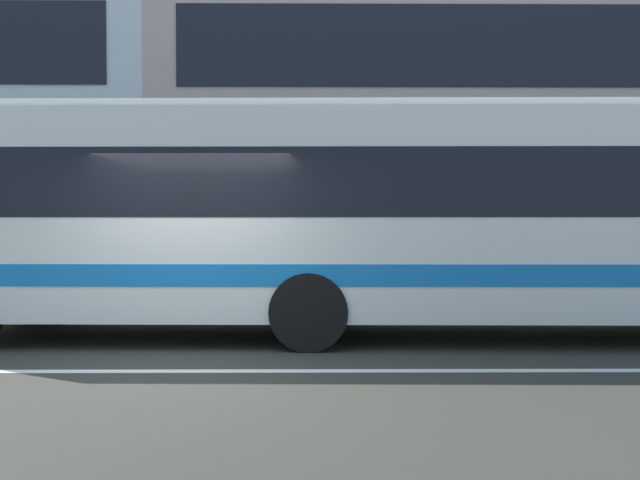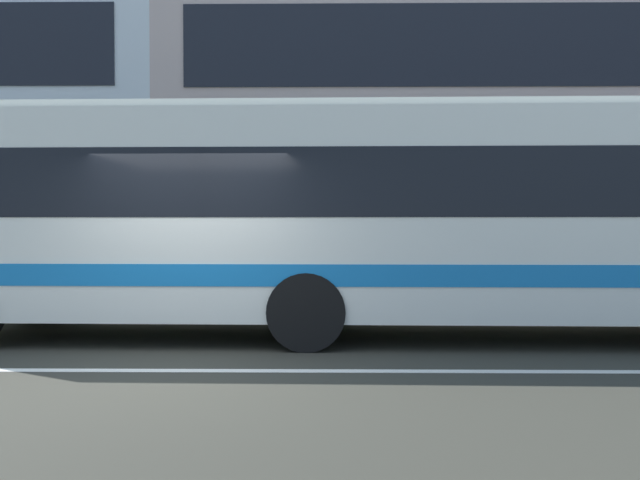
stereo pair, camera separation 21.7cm
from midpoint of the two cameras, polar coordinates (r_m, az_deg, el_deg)
name	(u,v)px [view 2 (the right image)]	position (r m, az deg, el deg)	size (l,w,h in m)	color
ground_plane	(168,371)	(7.91, -11.62, -10.50)	(160.00, 160.00, 0.00)	#313129
lane_centre_line	(168,370)	(7.91, -11.62, -10.47)	(60.00, 0.16, 0.01)	silver
hedge_row_far	(183,288)	(13.90, -10.78, -3.89)	(18.15, 1.10, 0.70)	#1E4B1C
apartment_block_right	(531,106)	(23.90, 17.23, 10.50)	(22.59, 8.69, 10.86)	#BFA89F
transit_bus	(365,212)	(9.92, 4.36, 2.28)	(12.48, 2.86, 3.22)	silver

